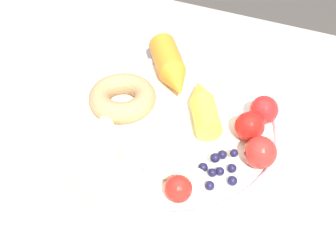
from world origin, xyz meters
TOP-DOWN VIEW (x-y plane):
  - dining_table at (0.00, 0.00)m, footprint 1.02×0.75m
  - plate at (-0.06, 0.04)m, footprint 0.30×0.30m
  - banana at (-0.07, -0.03)m, footprint 0.17×0.08m
  - carrot_orange at (-0.10, 0.14)m, footprint 0.11×0.12m
  - carrot_yellow at (-0.02, 0.08)m, footprint 0.08×0.11m
  - donut at (-0.13, 0.05)m, footprint 0.13×0.13m
  - blueberry_pile at (0.03, -0.01)m, footprint 0.05×0.06m
  - tomato_near at (-0.00, -0.06)m, footprint 0.03×0.03m
  - tomato_mid at (0.07, 0.03)m, footprint 0.04×0.04m
  - tomato_far at (0.05, 0.10)m, footprint 0.04×0.04m
  - tomato_extra at (0.04, 0.06)m, footprint 0.04×0.04m

SIDE VIEW (x-z plane):
  - dining_table at x=0.00m, z-range 0.26..0.96m
  - plate at x=-0.06m, z-range 0.71..0.72m
  - blueberry_pile at x=0.03m, z-range 0.72..0.74m
  - banana at x=-0.07m, z-range 0.72..0.75m
  - donut at x=-0.13m, z-range 0.72..0.75m
  - tomato_near at x=0.00m, z-range 0.72..0.75m
  - carrot_yellow at x=-0.02m, z-range 0.72..0.75m
  - tomato_far at x=0.05m, z-range 0.72..0.76m
  - tomato_extra at x=0.04m, z-range 0.72..0.76m
  - tomato_mid at x=0.07m, z-range 0.72..0.76m
  - carrot_orange at x=-0.10m, z-range 0.72..0.76m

